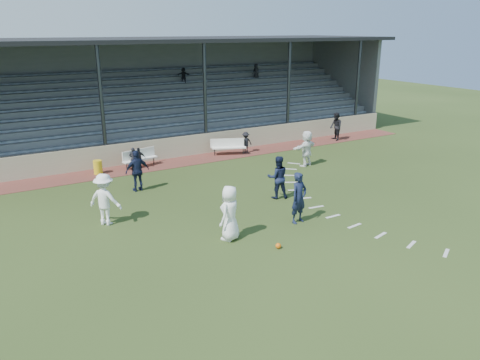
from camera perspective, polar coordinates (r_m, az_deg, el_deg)
name	(u,v)px	position (r m, az deg, el deg)	size (l,w,h in m)	color
ground	(274,231)	(17.45, 4.18, -6.26)	(90.00, 90.00, 0.00)	#2C3D19
cinder_track	(167,164)	(26.24, -8.88, 1.97)	(34.00, 2.00, 0.02)	#5D2B25
retaining_wall	(160,149)	(27.04, -9.77, 3.70)	(34.00, 0.18, 1.20)	#BFB493
bench_left	(139,156)	(25.78, -12.16, 2.82)	(2.04, 0.94, 0.95)	white
bench_right	(228,145)	(27.70, -1.48, 4.27)	(2.00, 1.20, 0.95)	white
trash_bin	(98,167)	(25.07, -16.93, 1.51)	(0.44, 0.44, 0.71)	gold
football	(278,246)	(16.14, 4.69, -8.00)	(0.19, 0.19, 0.19)	orange
player_white_lead	(230,213)	(16.41, -1.24, -4.04)	(0.97, 0.63, 1.99)	white
player_navy_lead	(299,198)	(17.97, 7.19, -2.17)	(0.73, 0.48, 2.00)	#141B37
player_navy_mid	(278,177)	(20.50, 4.62, 0.33)	(0.93, 0.72, 1.91)	#141B37
player_white_wing	(105,199)	(18.38, -16.15, -2.29)	(1.30, 0.75, 2.01)	white
player_navy_wing	(137,171)	(21.87, -12.40, 1.10)	(1.12, 0.47, 1.91)	#141B37
player_white_back	(306,148)	(25.62, 8.11, 3.85)	(1.80, 0.57, 1.94)	white
official	(336,127)	(31.90, 11.61, 6.39)	(0.90, 0.70, 1.84)	black
sub_left_near	(133,158)	(25.37, -12.88, 2.58)	(0.43, 0.28, 1.18)	black
sub_left_far	(139,158)	(25.47, -12.20, 2.64)	(0.66, 0.28, 1.13)	black
sub_right	(246,142)	(28.14, 0.70, 4.62)	(0.81, 0.47, 1.26)	black
grandstand	(132,110)	(31.09, -13.07, 8.37)	(34.60, 9.00, 6.61)	slate
penalty_arc	(357,210)	(19.91, 14.03, -3.61)	(3.89, 14.63, 0.01)	silver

